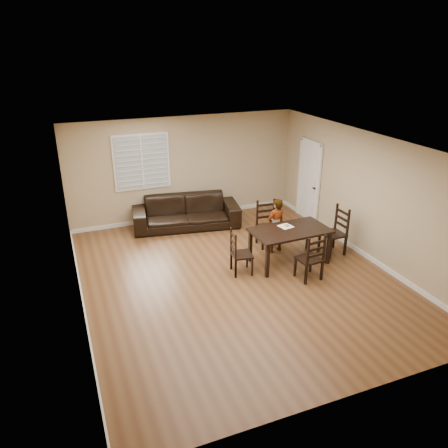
{
  "coord_description": "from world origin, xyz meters",
  "views": [
    {
      "loc": [
        -3.09,
        -7.07,
        4.44
      ],
      "look_at": [
        -0.09,
        0.47,
        1.0
      ],
      "focal_mm": 35.0,
      "sensor_mm": 36.0,
      "label": 1
    }
  ],
  "objects": [
    {
      "name": "ground",
      "position": [
        0.0,
        0.0,
        0.0
      ],
      "size": [
        7.0,
        7.0,
        0.0
      ],
      "primitive_type": "plane",
      "color": "brown",
      "rests_on": "ground"
    },
    {
      "name": "room",
      "position": [
        0.04,
        0.18,
        1.81
      ],
      "size": [
        6.04,
        7.04,
        2.72
      ],
      "color": "tan",
      "rests_on": "ground"
    },
    {
      "name": "dining_table",
      "position": [
        1.29,
        0.19,
        0.68
      ],
      "size": [
        1.67,
        0.98,
        0.77
      ],
      "rotation": [
        0.0,
        0.0,
        0.03
      ],
      "color": "black",
      "rests_on": "ground"
    },
    {
      "name": "chair_near",
      "position": [
        1.27,
        1.24,
        0.48
      ],
      "size": [
        0.51,
        0.48,
        1.06
      ],
      "rotation": [
        0.0,
        0.0,
        -0.08
      ],
      "color": "black",
      "rests_on": "ground"
    },
    {
      "name": "chair_far",
      "position": [
        1.33,
        -0.67,
        0.45
      ],
      "size": [
        0.48,
        0.45,
        0.99
      ],
      "rotation": [
        0.0,
        0.0,
        3.23
      ],
      "color": "black",
      "rests_on": "ground"
    },
    {
      "name": "chair_left",
      "position": [
        0.05,
        0.17,
        0.43
      ],
      "size": [
        0.46,
        0.48,
        0.95
      ],
      "rotation": [
        0.0,
        0.0,
        1.42
      ],
      "color": "black",
      "rests_on": "ground"
    },
    {
      "name": "chair_right",
      "position": [
        2.55,
        0.24,
        0.49
      ],
      "size": [
        0.47,
        0.5,
        1.08
      ],
      "rotation": [
        0.0,
        0.0,
        -1.54
      ],
      "color": "black",
      "rests_on": "ground"
    },
    {
      "name": "child",
      "position": [
        1.27,
        0.79,
        0.63
      ],
      "size": [
        0.51,
        0.38,
        1.25
      ],
      "primitive_type": "imported",
      "rotation": [
        0.0,
        0.0,
        3.34
      ],
      "color": "gray",
      "rests_on": "ground"
    },
    {
      "name": "napkin",
      "position": [
        1.29,
        0.38,
        0.77
      ],
      "size": [
        0.32,
        0.32,
        0.0
      ],
      "primitive_type": "cube",
      "rotation": [
        0.0,
        0.0,
        0.18
      ],
      "color": "beige",
      "rests_on": "dining_table"
    },
    {
      "name": "donut",
      "position": [
        1.31,
        0.38,
        0.79
      ],
      "size": [
        0.11,
        0.11,
        0.04
      ],
      "color": "#B37A40",
      "rests_on": "napkin"
    },
    {
      "name": "sofa",
      "position": [
        -0.17,
        2.89,
        0.39
      ],
      "size": [
        2.8,
        1.46,
        0.78
      ],
      "primitive_type": "imported",
      "rotation": [
        0.0,
        0.0,
        -0.16
      ],
      "color": "black",
      "rests_on": "ground"
    }
  ]
}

